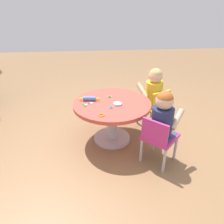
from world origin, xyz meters
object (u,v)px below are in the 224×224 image
Objects in this scene: craft_table at (112,112)px; seated_child_right at (154,88)px; child_chair_left at (158,137)px; rolling_pin at (89,99)px; craft_scissors at (86,105)px; child_chair_right at (154,106)px; seated_child_left at (163,116)px.

seated_child_right is at bearing -63.64° from craft_table.
child_chair_left is 0.88m from rolling_pin.
rolling_pin is at bearing 104.43° from seated_child_right.
seated_child_right is at bearing -69.42° from craft_scissors.
rolling_pin is at bearing 52.16° from child_chair_left.
craft_table is 0.62m from child_chair_left.
rolling_pin reaches higher than craft_table.
seated_child_right is (0.73, -0.13, 0.23)m from child_chair_left.
craft_table is 0.62m from child_chair_right.
rolling_pin is 0.12m from craft_scissors.
seated_child_right is at bearing -10.37° from child_chair_left.
rolling_pin is at bearing -18.49° from craft_scissors.
seated_child_left is at bearing -117.57° from craft_scissors.
child_chair_right reaches higher than craft_table.
rolling_pin reaches higher than child_chair_right.
rolling_pin is (0.52, 0.67, 0.22)m from child_chair_left.
rolling_pin reaches higher than craft_scissors.
child_chair_left is at bearing 167.73° from child_chair_right.
craft_scissors is (-0.11, 0.04, -0.02)m from rolling_pin.
seated_child_left is at bearing 169.51° from child_chair_right.
seated_child_left and seated_child_right have the same top height.
craft_table is at bearing -81.78° from craft_scissors.
craft_scissors is at bearing 161.51° from rolling_pin.
craft_table is at bearing 46.49° from seated_child_left.
seated_child_right is 0.83m from rolling_pin.
child_chair_right is (0.24, -0.57, -0.07)m from craft_table.
craft_scissors is (0.38, 0.74, -0.03)m from seated_child_left.
craft_scissors is at bearing 110.58° from seated_child_right.
craft_table is 1.72× the size of seated_child_right.
seated_child_right reaches higher than craft_table.
rolling_pin reaches higher than child_chair_left.
craft_scissors is (0.41, 0.71, 0.19)m from child_chair_left.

